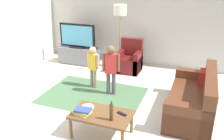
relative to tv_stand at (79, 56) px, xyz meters
name	(u,v)px	position (x,y,z in m)	size (l,w,h in m)	color
ground	(101,110)	(1.72, -2.30, -0.24)	(7.80, 7.80, 0.00)	beige
wall_back	(142,18)	(1.72, 0.70, 1.11)	(6.00, 0.12, 2.70)	silver
area_rug	(93,95)	(1.29, -1.76, -0.24)	(2.20, 1.60, 0.01)	#4C724C
tv_stand	(79,56)	(0.00, 0.00, 0.00)	(1.20, 0.44, 0.50)	slate
tv	(77,36)	(0.00, -0.02, 0.60)	(1.10, 0.28, 0.71)	black
couch	(195,101)	(3.46, -1.77, 0.05)	(0.80, 1.80, 0.86)	brown
armchair	(130,61)	(1.63, -0.04, 0.05)	(0.60, 0.60, 0.90)	maroon
floor_lamp	(120,13)	(1.25, 0.15, 1.30)	(0.36, 0.36, 1.78)	#262626
child_near_tv	(93,63)	(1.12, -1.37, 0.36)	(0.33, 0.17, 1.01)	gray
child_center	(111,66)	(1.64, -1.56, 0.45)	(0.37, 0.19, 1.15)	#4C4C59
coffee_table	(102,116)	(2.04, -3.03, 0.13)	(1.00, 0.60, 0.42)	brown
book_stack	(83,111)	(1.76, -3.16, 0.23)	(0.30, 0.24, 0.10)	white
bottle	(111,112)	(2.26, -3.15, 0.32)	(0.06, 0.06, 0.34)	#4C3319
tv_remote	(122,114)	(2.36, -2.93, 0.19)	(0.17, 0.05, 0.02)	black
plate	(88,107)	(1.74, -2.93, 0.18)	(0.22, 0.22, 0.02)	white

